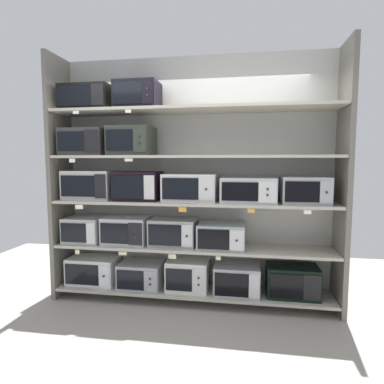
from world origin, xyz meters
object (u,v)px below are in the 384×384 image
Objects in this scene: microwave_4 at (292,281)px; microwave_7 at (173,232)px; microwave_5 at (86,229)px; microwave_14 at (87,142)px; microwave_6 at (127,230)px; microwave_0 at (93,270)px; microwave_16 at (88,98)px; microwave_10 at (138,186)px; microwave_1 at (142,274)px; microwave_13 at (305,190)px; microwave_8 at (221,235)px; microwave_3 at (237,278)px; microwave_11 at (190,188)px; microwave_12 at (248,190)px; microwave_9 at (90,185)px; microwave_2 at (188,274)px; microwave_15 at (132,141)px; microwave_17 at (138,96)px.

microwave_7 is at bearing -180.00° from microwave_4.
microwave_5 is 1.00m from microwave_14.
microwave_0 is at bearing -179.98° from microwave_6.
microwave_10 is at bearing 0.02° from microwave_16.
microwave_1 is 2.03m from microwave_13.
microwave_3 is at bearing -0.00° from microwave_8.
microwave_1 is 0.84m from microwave_5.
microwave_11 is 1.01× the size of microwave_12.
microwave_16 reaches higher than microwave_11.
microwave_0 is at bearing -2.39° from microwave_9.
microwave_8 is (-0.76, -0.00, 0.47)m from microwave_4.
microwave_2 is 1.62m from microwave_15.
microwave_4 is at bearing 0.00° from microwave_8.
microwave_1 is 0.54m from microwave_2.
microwave_3 is 1.50m from microwave_10.
microwave_10 is 1.13m from microwave_16.
microwave_0 is 1.14× the size of microwave_14.
microwave_10 is at bearing 180.00° from microwave_3.
microwave_13 reaches higher than microwave_6.
microwave_6 is at bearing -179.99° from microwave_2.
microwave_6 reaches higher than microwave_4.
microwave_2 is 0.98m from microwave_11.
microwave_10 is 0.59m from microwave_11.
microwave_13 is at bearing -0.00° from microwave_5.
microwave_16 reaches higher than microwave_7.
microwave_2 is 2.05m from microwave_17.
microwave_1 is at bearing 179.99° from microwave_3.
microwave_11 is at bearing 0.01° from microwave_16.
microwave_1 is 1.55m from microwave_12.
microwave_15 is at bearing 0.03° from microwave_0.
microwave_0 is 1.08m from microwave_7.
microwave_8 is 1.08m from microwave_10.
microwave_11 is at bearing 0.00° from microwave_1.
microwave_4 is at bearing -0.01° from microwave_2.
microwave_0 is 1.58m from microwave_15.
microwave_9 reaches higher than microwave_2.
microwave_10 is at bearing -0.02° from microwave_5.
microwave_0 is at bearing -179.97° from microwave_15.
microwave_9 reaches higher than microwave_4.
microwave_15 reaches higher than microwave_13.
microwave_4 is (2.27, -0.00, 0.01)m from microwave_0.
microwave_4 is 1.05× the size of microwave_7.
microwave_16 reaches higher than microwave_6.
microwave_15 is (-1.18, 0.00, 1.50)m from microwave_3.
microwave_5 is 0.91× the size of microwave_15.
microwave_10 is (-1.11, 0.00, 1.00)m from microwave_3.
microwave_3 is at bearing -179.99° from microwave_4.
microwave_11 is at bearing -180.00° from microwave_13.
microwave_16 is at bearing -179.98° from microwave_1.
microwave_1 is 1.15m from microwave_11.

